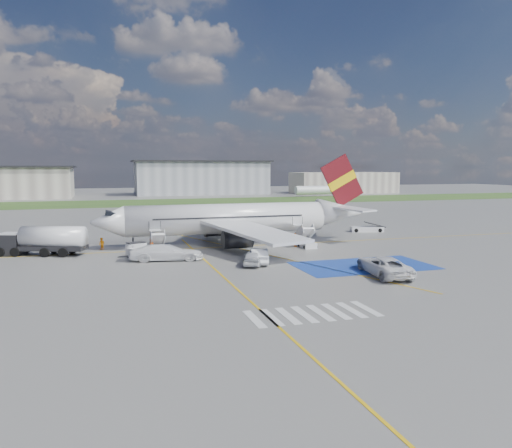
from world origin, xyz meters
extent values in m
plane|color=#60605E|center=(0.00, 0.00, 0.00)|extent=(400.00, 400.00, 0.00)
cube|color=#2D4C1E|center=(0.00, 95.00, 0.01)|extent=(400.00, 30.00, 0.01)
cube|color=gold|center=(0.00, 12.00, 0.01)|extent=(120.00, 0.20, 0.01)
cube|color=gold|center=(-5.00, -10.00, 0.01)|extent=(0.20, 60.00, 0.01)
cube|color=gold|center=(0.00, 12.00, 0.01)|extent=(20.71, 56.45, 0.01)
cube|color=navy|center=(10.00, -4.00, 0.01)|extent=(14.00, 8.00, 0.01)
cube|color=silver|center=(-6.00, -18.00, 0.01)|extent=(0.60, 4.00, 0.01)
cube|color=silver|center=(-4.80, -18.00, 0.01)|extent=(0.60, 4.00, 0.01)
cube|color=silver|center=(-3.60, -18.00, 0.01)|extent=(0.60, 4.00, 0.01)
cube|color=silver|center=(-2.40, -18.00, 0.01)|extent=(0.60, 4.00, 0.01)
cube|color=silver|center=(-1.20, -18.00, 0.01)|extent=(0.60, 4.00, 0.01)
cube|color=silver|center=(0.00, -18.00, 0.01)|extent=(0.60, 4.00, 0.01)
cube|color=silver|center=(1.20, -18.00, 0.01)|extent=(0.60, 4.00, 0.01)
cube|color=silver|center=(2.40, -18.00, 0.01)|extent=(0.60, 4.00, 0.01)
cube|color=gray|center=(20.00, 135.00, 6.00)|extent=(48.00, 18.00, 12.00)
cube|color=gray|center=(75.00, 128.00, 4.00)|extent=(40.00, 16.00, 8.00)
cylinder|color=silver|center=(0.00, 14.00, 3.40)|extent=(26.00, 3.90, 3.90)
cone|color=silver|center=(-15.00, 14.00, 3.40)|extent=(4.00, 3.90, 3.90)
cube|color=black|center=(-14.40, 14.00, 4.45)|extent=(1.67, 1.90, 0.82)
cone|color=silver|center=(16.20, 14.00, 3.80)|extent=(6.50, 3.90, 3.90)
cube|color=silver|center=(1.00, 5.50, 2.80)|extent=(9.86, 15.95, 1.40)
cube|color=silver|center=(1.00, 22.50, 2.80)|extent=(9.86, 15.95, 1.40)
cylinder|color=#38383A|center=(0.00, 8.40, 1.40)|extent=(3.40, 2.10, 2.10)
cylinder|color=#38383A|center=(0.00, 19.60, 1.40)|extent=(3.40, 2.10, 2.10)
cube|color=#570F14|center=(16.50, 14.00, 8.20)|extent=(6.62, 0.30, 7.45)
cube|color=yellow|center=(16.50, 14.00, 8.20)|extent=(4.36, 0.40, 3.08)
cube|color=silver|center=(16.80, 10.80, 4.50)|extent=(4.73, 5.95, 0.49)
cube|color=silver|center=(16.80, 17.20, 4.50)|extent=(4.73, 5.95, 0.49)
cube|color=black|center=(0.00, 12.04, 3.75)|extent=(19.50, 0.04, 0.18)
cube|color=black|center=(0.00, 15.96, 3.75)|extent=(19.50, 0.04, 0.18)
cube|color=silver|center=(-9.50, 9.85, 1.45)|extent=(1.40, 3.73, 2.32)
cube|color=silver|center=(-9.50, 11.75, 2.50)|extent=(1.40, 1.00, 0.12)
cylinder|color=black|center=(-10.20, 11.75, 3.05)|extent=(0.06, 0.06, 1.10)
cylinder|color=black|center=(-8.80, 11.75, 3.05)|extent=(0.06, 0.06, 1.10)
cube|color=silver|center=(-9.50, 8.25, 0.35)|extent=(1.60, 2.40, 0.70)
cube|color=silver|center=(9.00, 9.85, 1.45)|extent=(1.40, 3.73, 2.32)
cube|color=silver|center=(9.00, 11.75, 2.50)|extent=(1.40, 1.00, 0.12)
cylinder|color=black|center=(8.30, 11.75, 3.05)|extent=(0.06, 0.06, 1.10)
cylinder|color=black|center=(9.70, 11.75, 3.05)|extent=(0.06, 0.06, 1.10)
cube|color=silver|center=(9.00, 8.25, 0.35)|extent=(1.60, 2.40, 0.70)
cube|color=black|center=(-25.66, 13.58, 1.23)|extent=(3.14, 3.14, 2.45)
cylinder|color=silver|center=(-20.95, 11.87, 2.13)|extent=(7.65, 4.78, 2.45)
cube|color=black|center=(-20.95, 11.87, 0.91)|extent=(7.65, 4.78, 0.53)
cube|color=silver|center=(-11.99, 7.99, 0.87)|extent=(2.36, 1.94, 1.43)
cube|color=black|center=(-11.99, 7.99, 1.64)|extent=(2.23, 1.80, 0.12)
cube|color=silver|center=(23.99, 19.96, 0.41)|extent=(5.24, 2.89, 0.83)
cube|color=black|center=(25.20, 19.64, 1.14)|extent=(3.46, 2.04, 0.92)
imported|color=#B8BABF|center=(-0.77, -0.34, 0.77)|extent=(3.37, 4.85, 1.53)
imported|color=silver|center=(0.11, 0.39, 0.82)|extent=(2.87, 5.22, 1.63)
imported|color=silver|center=(9.64, -8.36, 1.18)|extent=(3.80, 6.67, 2.37)
imported|color=white|center=(-9.03, 4.97, 1.17)|extent=(6.28, 3.36, 2.34)
imported|color=#F0600C|center=(-10.17, 9.38, 0.89)|extent=(0.78, 0.75, 1.79)
imported|color=orange|center=(-15.71, 13.99, 0.77)|extent=(0.94, 0.94, 1.54)
imported|color=orange|center=(7.82, 9.57, 0.88)|extent=(0.60, 1.09, 1.76)
camera|label=1|loc=(-15.40, -48.90, 10.09)|focal=35.00mm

